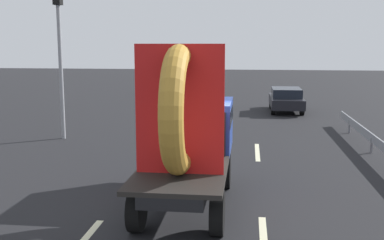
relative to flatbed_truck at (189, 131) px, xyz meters
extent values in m
plane|color=black|center=(-0.02, -0.02, -1.78)|extent=(120.00, 120.00, 0.00)
cylinder|color=black|center=(-0.85, 1.15, -1.31)|extent=(0.28, 0.95, 0.95)
cylinder|color=black|center=(0.85, 1.15, -1.31)|extent=(0.28, 0.95, 0.95)
cylinder|color=black|center=(-0.85, -2.10, -1.31)|extent=(0.28, 0.95, 0.95)
cylinder|color=black|center=(0.85, -2.10, -1.31)|extent=(0.28, 0.95, 0.95)
cube|color=black|center=(0.00, -0.41, -0.85)|extent=(1.30, 5.26, 0.25)
cube|color=navy|center=(0.00, 1.15, -0.05)|extent=(2.00, 2.13, 1.35)
cube|color=black|center=(0.00, 1.10, 0.25)|extent=(2.02, 2.02, 0.44)
cube|color=black|center=(0.00, -1.48, -0.67)|extent=(2.00, 3.13, 0.10)
cube|color=black|center=(0.00, 0.04, -0.07)|extent=(1.80, 0.08, 1.10)
torus|color=#B7842D|center=(0.00, -1.63, 0.76)|extent=(0.50, 2.77, 2.77)
cube|color=red|center=(0.00, -1.63, 0.76)|extent=(1.90, 0.03, 2.77)
cylinder|color=black|center=(2.83, 17.60, -1.46)|extent=(0.22, 0.64, 0.64)
cylinder|color=black|center=(4.40, 17.60, -1.46)|extent=(0.22, 0.64, 0.64)
cylinder|color=black|center=(2.83, 14.91, -1.46)|extent=(0.22, 0.64, 0.64)
cylinder|color=black|center=(4.40, 14.91, -1.46)|extent=(0.22, 0.64, 0.64)
cube|color=black|center=(3.61, 16.25, -1.18)|extent=(1.81, 4.21, 0.55)
cube|color=black|center=(3.61, 16.15, -0.66)|extent=(1.63, 2.36, 0.50)
cylinder|color=gray|center=(-6.20, 7.16, 0.94)|extent=(0.16, 0.16, 5.45)
cylinder|color=slate|center=(5.92, 5.96, -1.51)|extent=(0.10, 0.10, 0.55)
cylinder|color=slate|center=(5.92, 9.82, -1.51)|extent=(0.10, 0.10, 0.55)
cube|color=beige|center=(-1.81, 5.76, -1.78)|extent=(0.16, 2.84, 0.01)
cube|color=beige|center=(1.81, -2.23, -1.78)|extent=(0.16, 2.47, 0.01)
cube|color=beige|center=(1.81, 5.59, -1.78)|extent=(0.16, 2.81, 0.01)
cylinder|color=black|center=(-3.65, 24.04, -1.50)|extent=(0.19, 0.56, 0.56)
cylinder|color=black|center=(-5.01, 24.04, -1.50)|extent=(0.19, 0.56, 0.56)
cylinder|color=black|center=(-3.65, 26.40, -1.50)|extent=(0.19, 0.56, 0.56)
cylinder|color=black|center=(-5.01, 26.40, -1.50)|extent=(0.19, 0.56, 0.56)
cube|color=black|center=(-4.33, 25.22, -1.26)|extent=(1.58, 3.68, 0.48)
cube|color=black|center=(-4.33, 25.31, -0.80)|extent=(1.42, 2.06, 0.44)
camera|label=1|loc=(1.45, -11.39, 2.16)|focal=44.10mm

